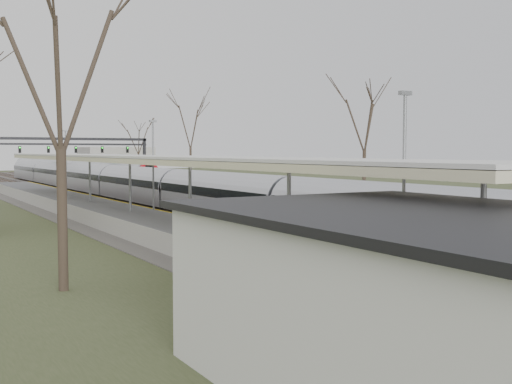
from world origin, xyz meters
TOP-DOWN VIEW (x-y plane):
  - track_bed at (0.26, 55.00)m, footprint 24.00×160.00m
  - platform at (-9.05, 37.50)m, footprint 3.50×69.00m
  - canopy at (-9.05, 32.99)m, footprint 4.10×50.00m
  - station_building at (-12.50, 8.00)m, footprint 6.00×9.00m
  - signal_gantry at (0.29, 84.99)m, footprint 21.00×0.59m
  - tree_west_near at (-16.00, 20.00)m, footprint 5.00×5.00m
  - tree_east_far at (14.00, 42.00)m, footprint 5.00×5.00m
  - train_near at (-2.50, 57.78)m, footprint 2.62×90.21m
  - train_far at (4.50, 104.63)m, footprint 2.62×75.21m
  - passenger at (-8.64, 12.95)m, footprint 0.40×0.61m

SIDE VIEW (x-z plane):
  - track_bed at x=0.26m, z-range -0.05..0.17m
  - platform at x=-9.05m, z-range 0.00..1.00m
  - train_near at x=-2.50m, z-range -0.05..3.00m
  - train_far at x=4.50m, z-range -0.05..3.00m
  - station_building at x=-12.50m, z-range 0.00..3.20m
  - passenger at x=-8.64m, z-range 1.00..2.66m
  - canopy at x=-9.05m, z-range 2.37..5.48m
  - signal_gantry at x=0.29m, z-range 1.87..7.95m
  - tree_west_near at x=-16.00m, z-range 2.14..12.44m
  - tree_east_far at x=14.00m, z-range 2.14..12.44m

